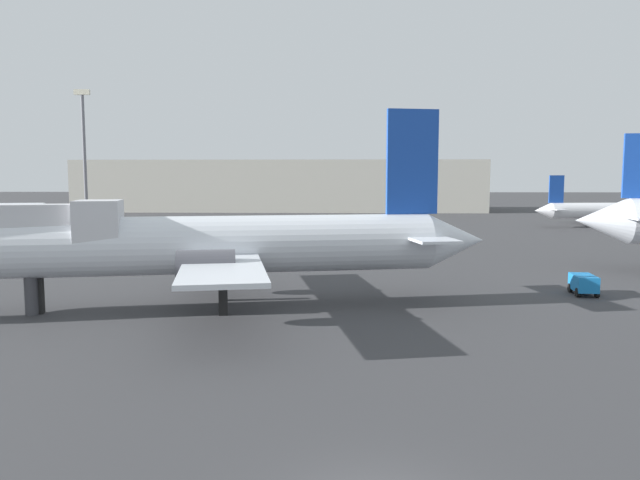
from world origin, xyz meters
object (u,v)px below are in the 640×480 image
at_px(baggage_cart, 584,283).
at_px(airplane_far_left, 614,211).
at_px(airplane_at_gate, 204,245).
at_px(light_mast_left, 84,150).

bearing_deg(baggage_cart, airplane_far_left, 159.62).
relative_size(airplane_at_gate, light_mast_left, 1.67).
bearing_deg(baggage_cart, light_mast_left, -128.47).
height_order(airplane_at_gate, baggage_cart, airplane_at_gate).
xyz_separation_m(airplane_at_gate, baggage_cart, (23.64, 4.75, -2.95)).
distance_m(airplane_at_gate, baggage_cart, 24.29).
xyz_separation_m(airplane_at_gate, light_mast_left, (-31.67, 57.42, 8.02)).
xyz_separation_m(airplane_far_left, light_mast_left, (-81.21, -1.61, 9.18)).
xyz_separation_m(baggage_cart, light_mast_left, (-55.31, 52.67, 10.98)).
bearing_deg(airplane_far_left, airplane_at_gate, -136.32).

